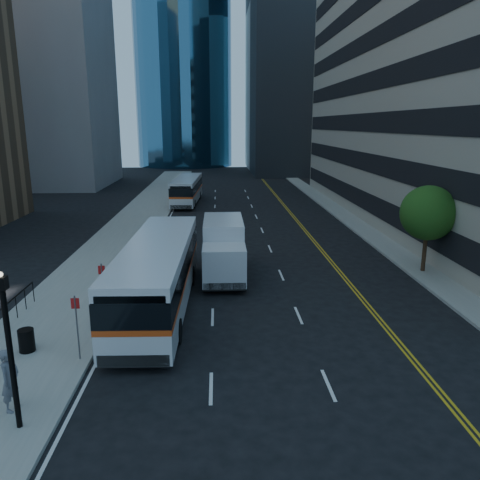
# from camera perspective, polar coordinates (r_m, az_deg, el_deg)

# --- Properties ---
(ground) EXTENTS (160.00, 160.00, 0.00)m
(ground) POSITION_cam_1_polar(r_m,az_deg,el_deg) (20.33, 6.70, -11.34)
(ground) COLOR black
(ground) RESTS_ON ground
(sidewalk_west) EXTENTS (5.00, 90.00, 0.15)m
(sidewalk_west) POSITION_cam_1_polar(r_m,az_deg,el_deg) (44.56, -12.16, 2.52)
(sidewalk_west) COLOR gray
(sidewalk_west) RESTS_ON ground
(sidewalk_east) EXTENTS (2.00, 90.00, 0.15)m
(sidewalk_east) POSITION_cam_1_polar(r_m,az_deg,el_deg) (45.62, 12.81, 2.75)
(sidewalk_east) COLOR gray
(sidewalk_east) RESTS_ON ground
(office_tower_north) EXTENTS (30.00, 28.00, 60.00)m
(office_tower_north) POSITION_cam_1_polar(r_m,az_deg,el_deg) (95.01, 11.42, 26.66)
(office_tower_north) COLOR gray
(office_tower_north) RESTS_ON ground
(midrise_west) EXTENTS (18.00, 18.00, 35.00)m
(midrise_west) POSITION_cam_1_polar(r_m,az_deg,el_deg) (74.90, -23.53, 19.63)
(midrise_west) COLOR gray
(midrise_west) RESTS_ON ground
(street_tree) EXTENTS (3.20, 3.20, 5.10)m
(street_tree) POSITION_cam_1_polar(r_m,az_deg,el_deg) (29.26, 21.96, 3.06)
(street_tree) COLOR #332114
(street_tree) RESTS_ON sidewalk_east
(lamp_post) EXTENTS (0.28, 0.28, 4.56)m
(lamp_post) POSITION_cam_1_polar(r_m,az_deg,el_deg) (14.68, -26.30, -11.40)
(lamp_post) COLOR black
(lamp_post) RESTS_ON sidewalk_west
(bus_front) EXTENTS (3.09, 12.76, 3.27)m
(bus_front) POSITION_cam_1_polar(r_m,az_deg,el_deg) (22.59, -9.91, -3.96)
(bus_front) COLOR silver
(bus_front) RESTS_ON ground
(bus_rear) EXTENTS (3.02, 11.21, 2.86)m
(bus_rear) POSITION_cam_1_polar(r_m,az_deg,el_deg) (52.98, -6.46, 6.15)
(bus_rear) COLOR silver
(bus_rear) RESTS_ON ground
(box_truck) EXTENTS (2.32, 6.69, 3.20)m
(box_truck) POSITION_cam_1_polar(r_m,az_deg,el_deg) (27.09, -2.02, -0.96)
(box_truck) COLOR silver
(box_truck) RESTS_ON ground
(trash_can) EXTENTS (0.72, 0.72, 0.89)m
(trash_can) POSITION_cam_1_polar(r_m,az_deg,el_deg) (20.07, -24.59, -11.06)
(trash_can) COLOR black
(trash_can) RESTS_ON sidewalk_west
(pedestrian) EXTENTS (0.56, 0.78, 1.99)m
(pedestrian) POSITION_cam_1_polar(r_m,az_deg,el_deg) (16.29, -26.25, -15.04)
(pedestrian) COLOR slate
(pedestrian) RESTS_ON sidewalk_west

